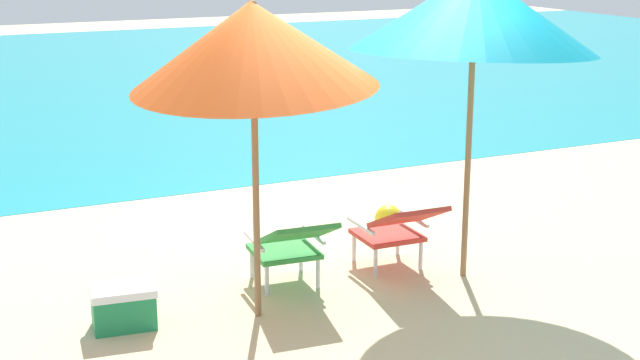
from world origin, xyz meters
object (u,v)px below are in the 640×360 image
beach_umbrella_left (253,45)px  beach_umbrella_right (474,11)px  cooler_box (124,307)px  lounge_chair_left (291,244)px  lounge_chair_right (397,227)px  beach_ball (389,219)px

beach_umbrella_left → beach_umbrella_right: (1.90, 0.05, 0.16)m
beach_umbrella_right → cooler_box: (-2.87, 0.18, -2.07)m
beach_umbrella_left → beach_umbrella_right: 1.90m
beach_umbrella_right → lounge_chair_left: bearing=167.9°
beach_umbrella_right → lounge_chair_right: bearing=146.1°
lounge_chair_left → beach_ball: (1.46, 0.99, -0.27)m
beach_umbrella_left → beach_ball: size_ratio=9.36×
lounge_chair_left → beach_umbrella_right: (1.46, -0.31, 1.82)m
lounge_chair_left → beach_umbrella_left: beach_umbrella_left is taller
lounge_chair_left → beach_umbrella_left: bearing=-140.3°
lounge_chair_right → beach_umbrella_right: size_ratio=0.32×
cooler_box → lounge_chair_right: bearing=3.3°
lounge_chair_left → beach_ball: bearing=34.0°
beach_umbrella_right → beach_ball: (-0.00, 1.30, -2.09)m
lounge_chair_right → beach_umbrella_right: 1.91m
beach_ball → lounge_chair_left: bearing=-146.0°
beach_umbrella_left → cooler_box: beach_umbrella_left is taller
lounge_chair_left → beach_umbrella_right: beach_umbrella_right is taller
beach_umbrella_left → cooler_box: (-0.98, 0.23, -1.90)m
lounge_chair_right → lounge_chair_left: bearing=-179.7°
lounge_chair_right → beach_umbrella_left: (-1.42, -0.36, 1.66)m
cooler_box → beach_umbrella_left: bearing=-13.1°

